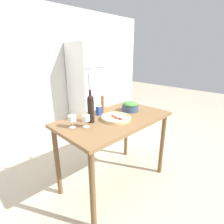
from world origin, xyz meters
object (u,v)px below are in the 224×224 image
Objects in this scene: refrigerator at (88,85)px; wine_glass_far at (72,119)px; wine_bottle at (91,108)px; wine_glass_near at (86,119)px; pepper_mill at (103,104)px; salad_bowl at (130,107)px; salt_canister at (99,110)px; homemade_pizza at (116,118)px.

wine_glass_far is at bearing -131.04° from refrigerator.
wine_bottle is at bearing -126.40° from refrigerator.
pepper_mill is at bearing 27.09° from wine_glass_near.
wine_glass_far is (-1.58, -1.82, 0.08)m from refrigerator.
salad_bowl reaches higher than salt_canister.
wine_glass_near is 1.00× the size of wine_glass_far.
refrigerator is 2.42m from wine_glass_near.
wine_bottle is at bearing -149.90° from salt_canister.
pepper_mill reaches higher than wine_glass_near.
wine_bottle is at bearing -154.17° from pepper_mill.
wine_bottle is 2.79× the size of wine_glass_far.
wine_glass_near is 0.39m from salt_canister.
salt_canister is at bearing -123.63° from refrigerator.
homemade_pizza is (0.37, -0.07, -0.07)m from wine_glass_near.
refrigerator is at bearing 53.60° from wine_bottle.
wine_glass_near is at bearing 169.82° from homemade_pizza.
refrigerator reaches higher than salad_bowl.
wine_bottle is 0.24m from wine_glass_far.
refrigerator reaches higher than salt_canister.
wine_glass_near is 0.59× the size of salad_bowl.
pepper_mill reaches higher than salad_bowl.
salt_canister reaches higher than homemade_pizza.
homemade_pizza is at bearing -28.85° from wine_bottle.
homemade_pizza is (-1.11, -1.98, 0.01)m from refrigerator.
salad_bowl is 0.37m from homemade_pizza.
salad_bowl is 1.84× the size of salt_canister.
homemade_pizza is at bearing -119.28° from refrigerator.
wine_bottle reaches higher than wine_glass_far.
wine_glass_far reaches higher than salt_canister.
wine_bottle is 1.06× the size of homemade_pizza.
wine_glass_near reaches higher than salt_canister.
salt_canister is (-1.14, -1.72, 0.05)m from refrigerator.
salad_bowl is at bearing -4.94° from wine_bottle.
homemade_pizza is at bearing -82.95° from salt_canister.
pepper_mill is 1.91× the size of salt_canister.
homemade_pizza is (0.48, -0.16, -0.07)m from wine_glass_far.
salt_canister is (-0.39, 0.18, 0.00)m from salad_bowl.
wine_glass_far is at bearing 161.67° from homemade_pizza.
salad_bowl is (0.30, -0.20, -0.05)m from pepper_mill.
homemade_pizza is at bearing -10.18° from wine_glass_near.
refrigerator is at bearing 58.12° from pepper_mill.
pepper_mill is (0.30, 0.15, -0.05)m from wine_bottle.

